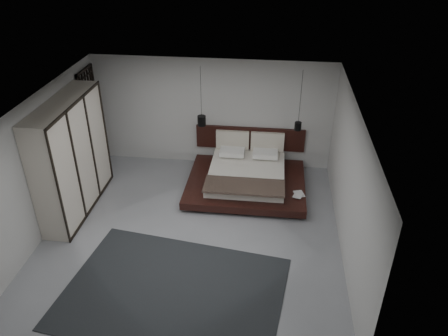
# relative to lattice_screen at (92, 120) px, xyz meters

# --- Properties ---
(floor) EXTENTS (6.00, 6.00, 0.00)m
(floor) POSITION_rel_lattice_screen_xyz_m (2.95, -2.45, -1.30)
(floor) COLOR gray
(floor) RESTS_ON ground
(ceiling) EXTENTS (6.00, 6.00, 0.00)m
(ceiling) POSITION_rel_lattice_screen_xyz_m (2.95, -2.45, 1.50)
(ceiling) COLOR white
(ceiling) RESTS_ON wall_back
(wall_back) EXTENTS (6.00, 0.00, 6.00)m
(wall_back) POSITION_rel_lattice_screen_xyz_m (2.95, 0.55, 0.10)
(wall_back) COLOR #B4B4B2
(wall_back) RESTS_ON floor
(wall_front) EXTENTS (6.00, 0.00, 6.00)m
(wall_front) POSITION_rel_lattice_screen_xyz_m (2.95, -5.45, 0.10)
(wall_front) COLOR #B4B4B2
(wall_front) RESTS_ON floor
(wall_left) EXTENTS (0.00, 6.00, 6.00)m
(wall_left) POSITION_rel_lattice_screen_xyz_m (-0.05, -2.45, 0.10)
(wall_left) COLOR #B4B4B2
(wall_left) RESTS_ON floor
(wall_right) EXTENTS (0.00, 6.00, 6.00)m
(wall_right) POSITION_rel_lattice_screen_xyz_m (5.95, -2.45, 0.10)
(wall_right) COLOR #B4B4B2
(wall_right) RESTS_ON floor
(lattice_screen) EXTENTS (0.05, 0.90, 2.60)m
(lattice_screen) POSITION_rel_lattice_screen_xyz_m (0.00, 0.00, 0.00)
(lattice_screen) COLOR black
(lattice_screen) RESTS_ON floor
(bed) EXTENTS (2.76, 2.39, 1.07)m
(bed) POSITION_rel_lattice_screen_xyz_m (3.92, -0.54, -1.01)
(bed) COLOR black
(bed) RESTS_ON floor
(book_lower) EXTENTS (0.28, 0.32, 0.03)m
(book_lower) POSITION_rel_lattice_screen_xyz_m (5.06, -1.19, -1.03)
(book_lower) COLOR #99724C
(book_lower) RESTS_ON bed
(book_upper) EXTENTS (0.26, 0.31, 0.02)m
(book_upper) POSITION_rel_lattice_screen_xyz_m (5.04, -1.22, -1.01)
(book_upper) COLOR #99724C
(book_upper) RESTS_ON book_lower
(pendant_left) EXTENTS (0.20, 0.20, 1.44)m
(pendant_left) POSITION_rel_lattice_screen_xyz_m (2.79, -0.11, 0.18)
(pendant_left) COLOR black
(pendant_left) RESTS_ON ceiling
(pendant_right) EXTENTS (0.16, 0.16, 1.44)m
(pendant_right) POSITION_rel_lattice_screen_xyz_m (5.06, -0.11, 0.17)
(pendant_right) COLOR black
(pendant_right) RESTS_ON ceiling
(wardrobe) EXTENTS (0.61, 2.57, 2.52)m
(wardrobe) POSITION_rel_lattice_screen_xyz_m (0.25, -1.82, -0.04)
(wardrobe) COLOR beige
(wardrobe) RESTS_ON floor
(rug) EXTENTS (4.11, 3.19, 0.02)m
(rug) POSITION_rel_lattice_screen_xyz_m (2.92, -4.15, -1.29)
(rug) COLOR black
(rug) RESTS_ON floor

